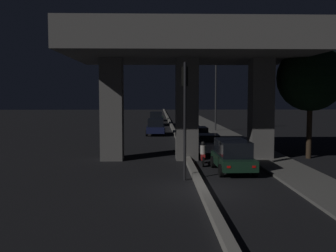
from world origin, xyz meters
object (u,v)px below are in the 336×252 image
object	(u,v)px
car_dark_green_lead	(233,155)
car_dark_blue_lead_oncoming	(156,127)
traffic_light_left_of_median	(185,101)
car_dark_green_third	(198,134)
car_dark_blue_second_oncoming	(156,118)
motorcycle_red_filtering_near	(203,155)
street_lamp	(213,88)
pedestrian_on_sidewalk	(263,142)
car_white_second	(208,143)
car_dark_green_third_oncoming	(157,116)

from	to	relation	value
car_dark_green_lead	car_dark_blue_lead_oncoming	size ratio (longest dim) A/B	1.01
traffic_light_left_of_median	car_dark_blue_lead_oncoming	bearing A→B (deg)	93.84
car_dark_green_third	car_dark_blue_lead_oncoming	distance (m)	7.51
car_dark_blue_second_oncoming	motorcycle_red_filtering_near	size ratio (longest dim) A/B	2.61
car_dark_blue_lead_oncoming	car_dark_blue_second_oncoming	xyz separation A→B (m)	(0.03, 13.90, 0.11)
street_lamp	car_dark_green_lead	bearing A→B (deg)	-95.66
car_dark_blue_lead_oncoming	pedestrian_on_sidewalk	distance (m)	15.97
car_dark_green_lead	car_dark_blue_lead_oncoming	xyz separation A→B (m)	(-4.25, 20.19, -0.05)
car_dark_green_third	street_lamp	bearing A→B (deg)	-16.08
car_white_second	car_dark_blue_second_oncoming	bearing A→B (deg)	9.92
street_lamp	car_dark_blue_lead_oncoming	size ratio (longest dim) A/B	2.11
car_white_second	car_dark_green_third_oncoming	size ratio (longest dim) A/B	1.17
traffic_light_left_of_median	car_dark_green_third_oncoming	distance (m)	46.20
car_dark_green_third	car_dark_blue_second_oncoming	xyz separation A→B (m)	(-3.74, 20.39, 0.26)
car_dark_green_lead	car_dark_blue_second_oncoming	size ratio (longest dim) A/B	0.85
traffic_light_left_of_median	car_dark_green_third	distance (m)	16.15
car_dark_blue_second_oncoming	car_white_second	bearing A→B (deg)	9.00
car_dark_green_lead	pedestrian_on_sidewalk	xyz separation A→B (m)	(3.31, 6.13, 0.01)
traffic_light_left_of_median	car_white_second	size ratio (longest dim) A/B	1.19
car_dark_green_lead	car_dark_green_third_oncoming	size ratio (longest dim) A/B	0.99
car_dark_blue_second_oncoming	car_dark_green_third_oncoming	size ratio (longest dim) A/B	1.16
car_dark_blue_lead_oncoming	car_dark_blue_second_oncoming	size ratio (longest dim) A/B	0.84
car_dark_blue_lead_oncoming	car_dark_blue_second_oncoming	world-z (taller)	car_dark_blue_second_oncoming
car_dark_green_lead	car_dark_blue_lead_oncoming	world-z (taller)	car_dark_green_lead
car_dark_green_third	car_dark_blue_lead_oncoming	size ratio (longest dim) A/B	1.19
traffic_light_left_of_median	motorcycle_red_filtering_near	distance (m)	5.45
street_lamp	car_dark_green_third	distance (m)	11.73
traffic_light_left_of_median	car_dark_blue_second_oncoming	distance (m)	36.21
traffic_light_left_of_median	street_lamp	bearing A→B (deg)	78.85
car_dark_green_third	motorcycle_red_filtering_near	distance (m)	11.59
traffic_light_left_of_median	motorcycle_red_filtering_near	bearing A→B (deg)	71.36
car_dark_green_lead	motorcycle_red_filtering_near	distance (m)	2.56
car_dark_green_third_oncoming	car_dark_green_lead	bearing A→B (deg)	2.77
car_white_second	car_dark_blue_lead_oncoming	xyz separation A→B (m)	(-3.84, 13.16, 0.17)
street_lamp	pedestrian_on_sidewalk	size ratio (longest dim) A/B	5.26
car_white_second	car_dark_green_third	distance (m)	6.67
car_dark_blue_lead_oncoming	car_dark_blue_second_oncoming	bearing A→B (deg)	-178.95
street_lamp	motorcycle_red_filtering_near	bearing A→B (deg)	-99.70
traffic_light_left_of_median	car_dark_blue_lead_oncoming	distance (m)	22.42
car_dark_green_lead	car_white_second	distance (m)	7.04
car_dark_blue_second_oncoming	traffic_light_left_of_median	bearing A→B (deg)	3.31
traffic_light_left_of_median	car_dark_blue_second_oncoming	xyz separation A→B (m)	(-1.46, 36.06, -2.91)
car_dark_blue_lead_oncoming	pedestrian_on_sidewalk	world-z (taller)	pedestrian_on_sidewalk
car_dark_green_third	car_dark_blue_second_oncoming	bearing A→B (deg)	9.63
car_dark_green_third_oncoming	motorcycle_red_filtering_near	world-z (taller)	motorcycle_red_filtering_near
traffic_light_left_of_median	pedestrian_on_sidewalk	distance (m)	10.55
traffic_light_left_of_median	motorcycle_red_filtering_near	size ratio (longest dim) A/B	3.15
traffic_light_left_of_median	car_dark_green_third	size ratio (longest dim) A/B	1.20
car_dark_green_third	car_dark_green_third_oncoming	xyz separation A→B (m)	(-3.67, 30.40, -0.03)
traffic_light_left_of_median	car_white_second	distance (m)	9.83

